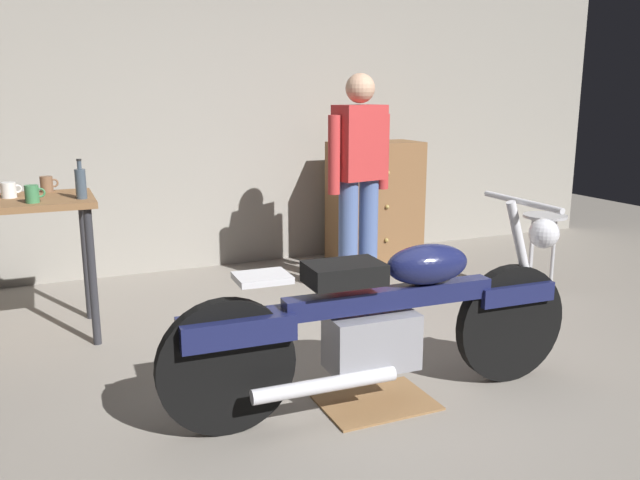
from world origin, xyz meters
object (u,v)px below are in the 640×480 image
object	(u,v)px
mug_green_speckled	(32,194)
mug_white_ceramic	(9,190)
mug_brown_stoneware	(47,184)
wooden_dresser	(375,203)
bottle	(81,183)
person_standing	(359,174)
motorcycle	(385,318)
shop_stool	(544,233)

from	to	relation	value
mug_green_speckled	mug_white_ceramic	xyz separation A→B (m)	(-0.13, 0.26, -0.00)
mug_green_speckled	mug_brown_stoneware	bearing A→B (deg)	78.51
wooden_dresser	mug_green_speckled	size ratio (longest dim) A/B	9.73
mug_white_ceramic	bottle	size ratio (longest dim) A/B	0.50
person_standing	mug_green_speckled	bearing A→B (deg)	-4.87
motorcycle	bottle	distance (m)	2.04
mug_green_speckled	bottle	world-z (taller)	bottle
shop_stool	mug_brown_stoneware	bearing A→B (deg)	166.03
motorcycle	mug_green_speckled	bearing A→B (deg)	138.45
wooden_dresser	person_standing	bearing A→B (deg)	-126.14
shop_stool	mug_white_ceramic	xyz separation A→B (m)	(-3.61, 0.67, 0.45)
mug_white_ceramic	bottle	bearing A→B (deg)	-27.92
motorcycle	wooden_dresser	world-z (taller)	wooden_dresser
person_standing	shop_stool	bearing A→B (deg)	137.01
wooden_dresser	mug_green_speckled	world-z (taller)	wooden_dresser
person_standing	mug_white_ceramic	distance (m)	2.41
mug_white_ceramic	person_standing	bearing A→B (deg)	0.92
mug_green_speckled	shop_stool	bearing A→B (deg)	-6.80
mug_white_ceramic	mug_brown_stoneware	bearing A→B (deg)	38.14
person_standing	mug_green_speckled	xyz separation A→B (m)	(-2.28, -0.30, 0.03)
shop_stool	mug_white_ceramic	distance (m)	3.70
person_standing	mug_white_ceramic	bearing A→B (deg)	-11.35
person_standing	shop_stool	world-z (taller)	person_standing
motorcycle	shop_stool	world-z (taller)	motorcycle
wooden_dresser	shop_stool	bearing A→B (deg)	-65.71
person_standing	mug_brown_stoneware	size ratio (longest dim) A/B	14.83
motorcycle	person_standing	xyz separation A→B (m)	(0.75, 1.76, 0.48)
mug_green_speckled	bottle	xyz separation A→B (m)	(0.27, 0.04, 0.04)
mug_brown_stoneware	bottle	distance (m)	0.43
shop_stool	wooden_dresser	xyz separation A→B (m)	(-0.66, 1.45, 0.05)
shop_stool	mug_brown_stoneware	world-z (taller)	mug_brown_stoneware
shop_stool	mug_white_ceramic	size ratio (longest dim) A/B	5.29
wooden_dresser	mug_brown_stoneware	xyz separation A→B (m)	(-2.74, -0.61, 0.40)
mug_brown_stoneware	mug_green_speckled	distance (m)	0.44
motorcycle	wooden_dresser	xyz separation A→B (m)	(1.29, 2.50, 0.10)
wooden_dresser	mug_white_ceramic	bearing A→B (deg)	-165.22
motorcycle	bottle	xyz separation A→B (m)	(-1.27, 1.51, 0.55)
shop_stool	bottle	world-z (taller)	bottle
bottle	mug_green_speckled	bearing A→B (deg)	-170.77
wooden_dresser	bottle	world-z (taller)	bottle
person_standing	bottle	size ratio (longest dim) A/B	6.93
wooden_dresser	mug_brown_stoneware	bearing A→B (deg)	-167.47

